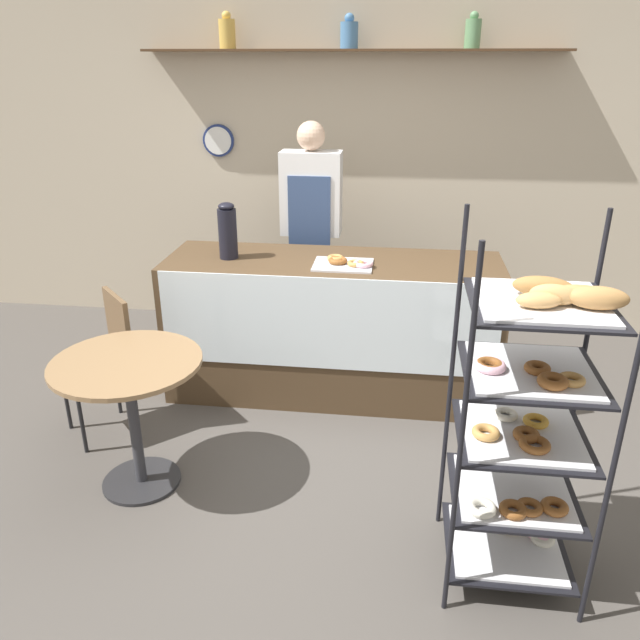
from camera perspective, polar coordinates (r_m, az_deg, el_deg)
The scene contains 9 objects.
ground_plane at distance 3.64m, azimuth -0.74°, elevation -14.16°, with size 14.00×14.00×0.00m, color #4C4742.
back_wall at distance 5.29m, azimuth 2.77°, elevation 13.90°, with size 10.00×0.30×2.70m.
display_counter at distance 4.28m, azimuth 1.13°, elevation -0.66°, with size 2.22×0.71×0.96m.
pastry_rack at distance 2.76m, azimuth 18.41°, elevation -8.74°, with size 0.59×0.57×1.63m.
person_worker at distance 4.74m, azimuth -0.79°, elevation 8.05°, with size 0.44×0.23×1.78m.
cafe_table at distance 3.43m, azimuth -16.98°, elevation -6.31°, with size 0.78×0.78×0.76m.
cafe_chair at distance 4.01m, azimuth -18.95°, elevation -2.59°, with size 0.54×0.54×0.89m.
coffee_carafe at distance 4.16m, azimuth -8.45°, elevation 8.04°, with size 0.12×0.12×0.37m.
donut_tray_counter at distance 4.01m, azimuth 2.36°, elevation 5.24°, with size 0.38×0.30×0.05m.
Camera 1 is at (0.41, -2.87, 2.20)m, focal length 35.00 mm.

